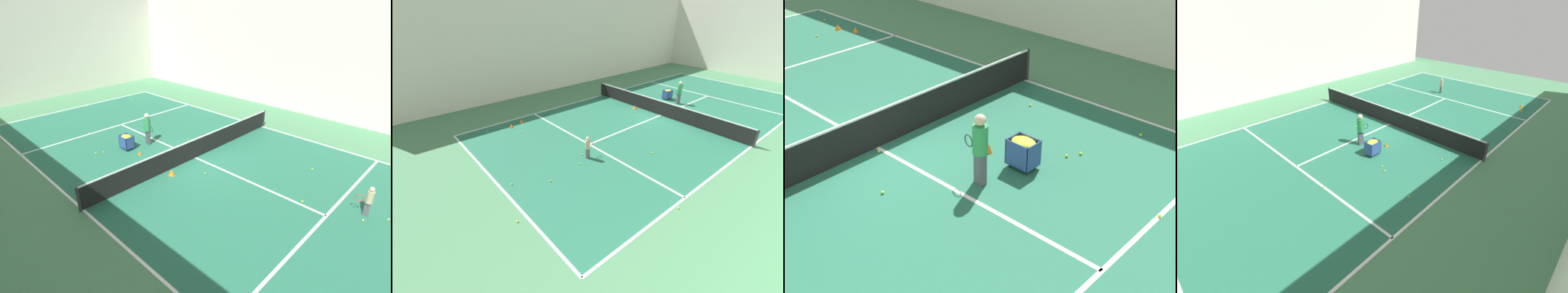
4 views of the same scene
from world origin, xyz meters
The scene contains 22 objects.
ground_plane centered at (0.00, 0.00, 0.00)m, with size 34.34×34.34×0.00m, color #477F56.
court_playing_area centered at (0.00, 0.00, 0.00)m, with size 11.21×22.58×0.00m.
line_sideline_left centered at (-5.60, 0.00, 0.01)m, with size 0.10×22.58×0.00m, color white.
line_service_far centered at (0.00, 6.21, 0.01)m, with size 11.21×0.10×0.00m, color white.
line_centre_service centered at (0.00, 0.00, 0.01)m, with size 0.10×12.42×0.00m, color white.
tennis_net centered at (0.00, 0.00, 0.50)m, with size 11.51×0.10×0.97m.
coach_at_net centered at (-0.56, 2.82, 0.94)m, with size 0.38×0.68×1.64m.
ball_cart centered at (-1.67, 3.10, 0.51)m, with size 0.49×0.63×0.73m.
training_cone_0 centered at (-1.85, -0.41, 0.14)m, with size 0.26×0.26×0.27m, color orange.
training_cone_1 centered at (-1.64, 2.11, 0.11)m, with size 0.16×0.16×0.22m, color orange.
training_cone_2 centered at (-4.57, -8.33, 0.11)m, with size 0.23×0.23×0.21m, color orange.
training_cone_3 centered at (-4.84, -7.56, 0.11)m, with size 0.21×0.21×0.22m, color orange.
tennis_ball_1 centered at (-3.55, -8.19, 0.04)m, with size 0.07×0.07×0.07m, color yellow.
tennis_ball_3 centered at (-2.06, 6.22, 0.04)m, with size 0.07×0.07×0.07m, color yellow.
tennis_ball_4 centered at (-4.29, 1.25, 0.04)m, with size 0.07×0.07×0.07m, color yellow.
tennis_ball_6 centered at (-4.80, 4.33, 0.04)m, with size 0.07×0.07×0.07m, color yellow.
tennis_ball_7 centered at (0.11, 0.21, 0.04)m, with size 0.07×0.07×0.07m, color yellow.
tennis_ball_9 centered at (1.12, 1.62, 0.04)m, with size 0.07×0.07×0.07m, color yellow.
tennis_ball_10 centered at (-2.72, 3.57, 0.04)m, with size 0.07×0.07×0.07m, color yellow.
tennis_ball_11 centered at (-0.79, -1.35, 0.04)m, with size 0.07×0.07×0.07m, color yellow.
tennis_ball_15 centered at (-4.86, -9.68, 0.04)m, with size 0.07×0.07×0.07m, color yellow.
tennis_ball_17 centered at (-3.03, 3.75, 0.04)m, with size 0.07×0.07×0.07m, color yellow.
Camera 3 is at (6.56, 9.46, 6.51)m, focal length 50.00 mm.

